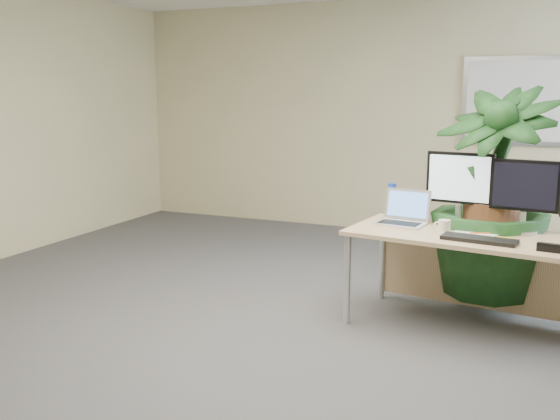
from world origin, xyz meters
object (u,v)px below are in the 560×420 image
at_px(laptop, 403,216).
at_px(monitor_right, 525,191).
at_px(floor_plant, 491,216).
at_px(desk, 485,253).
at_px(monitor_left, 459,184).

bearing_deg(laptop, monitor_right, 2.08).
distance_m(monitor_right, laptop, 0.85).
relative_size(floor_plant, monitor_right, 2.97).
bearing_deg(desk, laptop, 172.64).
xyz_separation_m(monitor_left, monitor_right, (0.44, -0.08, -0.01)).
relative_size(desk, floor_plant, 1.25).
xyz_separation_m(floor_plant, monitor_right, (0.23, -0.21, 0.23)).
distance_m(floor_plant, monitor_right, 0.39).
bearing_deg(desk, floor_plant, 89.95).
height_order(desk, laptop, laptop).
height_order(monitor_right, laptop, monitor_right).
xyz_separation_m(desk, floor_plant, (0.00, 0.32, 0.21)).
bearing_deg(monitor_right, desk, -154.92).
height_order(desk, monitor_right, monitor_right).
height_order(monitor_left, monitor_right, monitor_left).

